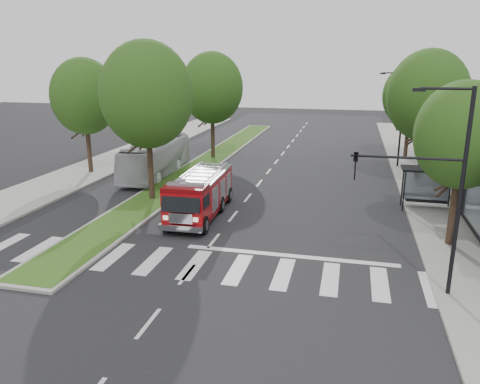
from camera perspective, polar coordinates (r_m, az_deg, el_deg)
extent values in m
plane|color=black|center=(23.96, -3.22, -5.97)|extent=(140.00, 140.00, 0.00)
cube|color=gray|center=(33.07, 23.42, -1.00)|extent=(5.00, 80.00, 0.15)
cube|color=gray|center=(38.69, -19.83, 1.65)|extent=(5.00, 80.00, 0.15)
cube|color=gray|center=(42.16, -4.08, 3.64)|extent=(3.00, 50.00, 0.14)
cube|color=#224814|center=(42.15, -4.08, 3.74)|extent=(2.60, 49.50, 0.02)
cylinder|color=black|center=(29.88, 19.37, 0.08)|extent=(0.08, 0.08, 2.50)
cylinder|color=black|center=(30.32, 24.63, -0.25)|extent=(0.08, 0.08, 2.50)
cylinder|color=black|center=(31.04, 19.17, 0.66)|extent=(0.08, 0.08, 2.50)
cylinder|color=black|center=(31.46, 24.24, 0.33)|extent=(0.08, 0.08, 2.50)
cube|color=black|center=(30.35, 22.12, 2.57)|extent=(3.20, 1.60, 0.12)
cube|color=#8C99A5|center=(31.30, 21.71, 0.63)|extent=(2.80, 0.04, 1.80)
cube|color=black|center=(30.82, 21.74, -1.05)|extent=(2.40, 0.40, 0.08)
cylinder|color=black|center=(24.84, 24.54, -2.04)|extent=(0.36, 0.36, 3.74)
ellipsoid|color=#1A390F|center=(24.08, 25.52, 6.28)|extent=(4.40, 4.40, 5.06)
cylinder|color=black|center=(36.28, 21.22, 4.08)|extent=(0.36, 0.36, 4.40)
ellipsoid|color=#1A390F|center=(35.75, 21.91, 10.84)|extent=(5.60, 5.60, 6.44)
cylinder|color=black|center=(46.10, 19.66, 6.22)|extent=(0.36, 0.36, 3.96)
ellipsoid|color=#1A390F|center=(45.69, 20.11, 11.00)|extent=(5.00, 5.00, 5.75)
cylinder|color=black|center=(30.72, -10.86, 3.14)|extent=(0.36, 0.36, 4.62)
ellipsoid|color=#1A390F|center=(30.09, -11.31, 11.56)|extent=(5.80, 5.80, 6.67)
cylinder|color=black|center=(43.66, -3.34, 6.91)|extent=(0.36, 0.36, 4.40)
ellipsoid|color=#1A390F|center=(43.22, -3.43, 12.55)|extent=(5.60, 5.60, 6.44)
cylinder|color=black|center=(39.67, -17.93, 5.13)|extent=(0.36, 0.36, 4.18)
ellipsoid|color=#1A390F|center=(39.19, -18.44, 11.01)|extent=(5.20, 5.20, 5.98)
cylinder|color=black|center=(18.89, 25.26, -0.65)|extent=(0.16, 0.16, 8.00)
cylinder|color=black|center=(18.11, 23.88, 11.46)|extent=(1.80, 0.10, 0.10)
cube|color=black|center=(17.98, 20.99, 11.57)|extent=(0.45, 0.20, 0.12)
cylinder|color=black|center=(18.25, 19.62, 3.96)|extent=(4.00, 0.10, 0.10)
imported|color=black|center=(18.22, 13.88, 3.10)|extent=(0.18, 0.22, 1.10)
cylinder|color=black|center=(41.79, 19.08, 8.19)|extent=(0.16, 0.16, 8.00)
cylinder|color=black|center=(41.44, 18.30, 13.63)|extent=(1.80, 0.10, 0.10)
cube|color=black|center=(41.39, 17.02, 13.66)|extent=(0.45, 0.20, 0.12)
cube|color=#600508|center=(27.78, -4.80, -1.94)|extent=(2.52, 7.59, 0.22)
cube|color=#94080D|center=(28.17, -4.45, 0.31)|extent=(2.45, 5.80, 1.79)
cube|color=#94080D|center=(24.97, -6.59, -1.76)|extent=(2.30, 1.69, 1.88)
cube|color=#B2B2B7|center=(27.94, -4.49, 2.17)|extent=(2.45, 5.80, 0.11)
cylinder|color=#B2B2B7|center=(28.12, -6.08, 2.59)|extent=(0.29, 5.37, 0.09)
cylinder|color=#B2B2B7|center=(27.69, -2.89, 2.46)|extent=(0.29, 5.37, 0.09)
cube|color=silver|center=(24.32, -7.27, -4.38)|extent=(2.34, 0.40, 0.31)
cube|color=#8C99A5|center=(24.64, -6.68, 0.92)|extent=(1.98, 0.39, 0.16)
cylinder|color=black|center=(25.33, -8.94, -3.73)|extent=(0.35, 0.99, 0.98)
cylinder|color=black|center=(24.72, -4.44, -4.07)|extent=(0.35, 0.99, 0.98)
cylinder|color=black|center=(28.71, -6.39, -1.30)|extent=(0.35, 0.99, 0.98)
cylinder|color=black|center=(28.17, -2.39, -1.55)|extent=(0.35, 0.99, 0.98)
cylinder|color=black|center=(30.67, -5.19, -0.16)|extent=(0.35, 0.99, 0.98)
cylinder|color=black|center=(30.17, -1.44, -0.37)|extent=(0.35, 0.99, 0.98)
imported|color=silver|center=(37.83, -10.18, 4.17)|extent=(2.92, 10.46, 2.88)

